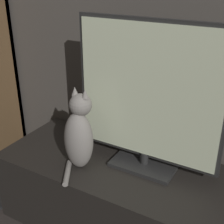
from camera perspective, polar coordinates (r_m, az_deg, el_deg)
The scene contains 3 objects.
tv_stand at distance 1.78m, azimuth 3.90°, elevation -16.01°, with size 1.49×0.55×0.42m.
tv at distance 1.50m, azimuth 6.55°, elevation 2.37°, with size 0.75×0.20×0.76m.
cat at distance 1.59m, azimuth -6.00°, elevation -4.12°, with size 0.16×0.27×0.43m.
Camera 1 is at (0.56, -0.31, 1.38)m, focal length 50.00 mm.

